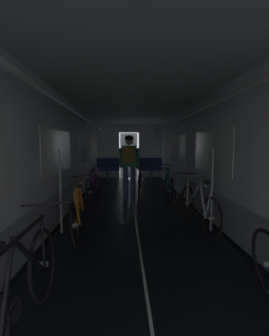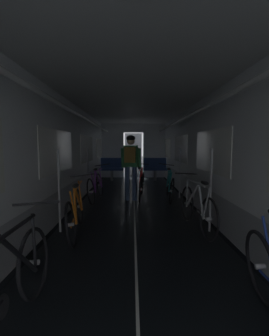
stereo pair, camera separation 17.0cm
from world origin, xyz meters
name	(u,v)px [view 1 (the left image)]	position (x,y,z in m)	size (l,w,h in m)	color
ground_plane	(151,323)	(0.00, 0.00, 0.00)	(60.00, 60.00, 0.00)	black
train_car_shell	(134,135)	(0.00, 3.60, 1.70)	(3.14, 12.34, 2.57)	black
bench_seat_far_left	(108,167)	(-0.90, 8.07, 0.57)	(0.98, 0.51, 0.95)	gray
bench_seat_far_right	(151,167)	(0.90, 8.07, 0.57)	(0.98, 0.51, 0.95)	gray
bicycle_silver	(198,207)	(1.07, 2.21, 0.38)	(0.44, 1.69, 0.94)	black
bicycle_black	(19,293)	(-0.98, -0.14, 0.38)	(0.44, 1.69, 0.95)	black
bicycle_purple	(94,187)	(-1.01, 4.41, 0.38)	(0.47, 1.70, 0.96)	black
bicycle_orange	(78,212)	(-0.97, 1.98, 0.38)	(0.44, 1.69, 0.95)	black
bicycle_teal	(168,186)	(0.96, 4.47, 0.38)	(0.44, 1.69, 0.95)	black
person_cyclist_aisle	(129,160)	(-0.09, 4.42, 1.07)	(0.55, 0.42, 1.73)	#384C75
bicycle_red_in_aisle	(140,184)	(0.21, 4.69, 0.38)	(0.44, 1.69, 0.95)	black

